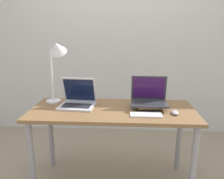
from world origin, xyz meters
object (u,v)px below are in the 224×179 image
object	(u,v)px
laptop_on_books	(149,98)
wireless_keyboard	(146,115)
book_stack	(148,106)
desk_lamp	(56,55)
laptop_left	(78,100)
mouse	(175,112)

from	to	relation	value
laptop_on_books	wireless_keyboard	size ratio (longest dim) A/B	1.25
book_stack	desk_lamp	world-z (taller)	desk_lamp
laptop_left	mouse	bearing A→B (deg)	-10.86
wireless_keyboard	laptop_left	bearing A→B (deg)	160.84
laptop_left	mouse	distance (m)	0.87
laptop_on_books	book_stack	bearing A→B (deg)	-103.49
laptop_on_books	desk_lamp	bearing A→B (deg)	174.74
book_stack	wireless_keyboard	distance (m)	0.20
laptop_left	desk_lamp	xyz separation A→B (m)	(-0.20, 0.07, 0.41)
laptop_left	laptop_on_books	size ratio (longest dim) A/B	1.03
laptop_left	book_stack	world-z (taller)	laptop_left
mouse	desk_lamp	xyz separation A→B (m)	(-1.06, 0.24, 0.45)
wireless_keyboard	mouse	xyz separation A→B (m)	(0.25, 0.05, 0.01)
mouse	desk_lamp	distance (m)	1.17
laptop_on_books	desk_lamp	distance (m)	0.94
desk_lamp	laptop_on_books	bearing A→B (deg)	-5.26
laptop_left	laptop_on_books	world-z (taller)	laptop_on_books
book_stack	laptop_on_books	world-z (taller)	laptop_on_books
mouse	desk_lamp	size ratio (longest dim) A/B	0.16
book_stack	desk_lamp	bearing A→B (deg)	173.68
laptop_left	wireless_keyboard	bearing A→B (deg)	-19.16
wireless_keyboard	mouse	size ratio (longest dim) A/B	2.66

